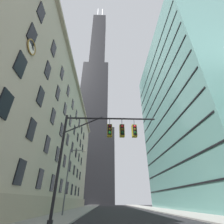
{
  "coord_description": "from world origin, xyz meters",
  "views": [
    {
      "loc": [
        -3.04,
        -7.5,
        1.69
      ],
      "look_at": [
        -2.29,
        15.47,
        14.69
      ],
      "focal_mm": 25.28,
      "sensor_mm": 36.0,
      "label": 1
    }
  ],
  "objects": [
    {
      "name": "traffic_signal_mast",
      "position": [
        -3.29,
        4.61,
        6.02
      ],
      "size": [
        7.73,
        0.63,
        7.96
      ],
      "color": "black",
      "rests_on": "sidewalk_left"
    },
    {
      "name": "street_lamppost",
      "position": [
        -8.13,
        15.96,
        5.04
      ],
      "size": [
        2.42,
        0.32,
        8.28
      ],
      "color": "#47474C",
      "rests_on": "sidewalk_left"
    },
    {
      "name": "dark_skyscraper",
      "position": [
        -12.54,
        88.24,
        54.9
      ],
      "size": [
        27.1,
        27.1,
        185.96
      ],
      "color": "black",
      "rests_on": "ground"
    },
    {
      "name": "glass_office_midrise",
      "position": [
        19.57,
        28.64,
        23.43
      ],
      "size": [
        17.25,
        38.25,
        46.87
      ],
      "color": "slate",
      "rests_on": "ground"
    },
    {
      "name": "station_building",
      "position": [
        -18.55,
        24.93,
        14.06
      ],
      "size": [
        15.76,
        61.87,
        28.16
      ],
      "color": "#B2A88E",
      "rests_on": "ground"
    }
  ]
}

